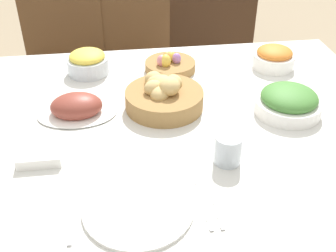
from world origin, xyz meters
TOP-DOWN VIEW (x-y plane):
  - dining_table at (0.00, 0.00)m, footprint 1.58×1.15m
  - chair_far_left at (-0.41, 0.91)m, footprint 0.45×0.45m
  - chair_far_center at (-0.04, 0.91)m, footprint 0.44×0.44m
  - sideboard at (0.24, 1.77)m, footprint 1.18×0.44m
  - bread_basket at (0.02, 0.09)m, footprint 0.26×0.26m
  - egg_basket at (0.07, 0.36)m, footprint 0.20×0.20m
  - ham_platter at (-0.27, 0.08)m, footprint 0.26×0.18m
  - green_salad_bowl at (0.42, -0.00)m, footprint 0.22×0.22m
  - carrot_bowl at (0.48, 0.33)m, footprint 0.16×0.16m
  - pineapple_bowl at (-0.24, 0.38)m, footprint 0.16×0.16m
  - dinner_plate at (-0.11, -0.38)m, footprint 0.28×0.28m
  - fork at (-0.27, -0.38)m, footprint 0.01×0.19m
  - knife at (0.06, -0.38)m, footprint 0.01×0.19m
  - spoon at (0.09, -0.38)m, footprint 0.01×0.19m
  - drinking_cup at (0.16, -0.23)m, footprint 0.08×0.08m
  - butter_dish at (-0.37, -0.16)m, footprint 0.12×0.08m

SIDE VIEW (x-z plane):
  - dining_table at x=0.00m, z-range 0.00..0.75m
  - sideboard at x=0.24m, z-range 0.00..0.93m
  - chair_far_left at x=-0.41m, z-range 0.04..0.96m
  - chair_far_center at x=-0.04m, z-range 0.04..0.96m
  - fork at x=-0.27m, z-range 0.75..0.76m
  - knife at x=0.06m, z-range 0.75..0.76m
  - spoon at x=0.09m, z-range 0.75..0.76m
  - dinner_plate at x=-0.11m, z-range 0.75..0.76m
  - butter_dish at x=-0.37m, z-range 0.75..0.79m
  - egg_basket at x=0.07m, z-range 0.74..0.82m
  - ham_platter at x=-0.27m, z-range 0.74..0.82m
  - green_salad_bowl at x=0.42m, z-range 0.75..0.84m
  - carrot_bowl at x=0.48m, z-range 0.75..0.84m
  - drinking_cup at x=0.16m, z-range 0.75..0.84m
  - bread_basket at x=0.02m, z-range 0.74..0.86m
  - pineapple_bowl at x=-0.24m, z-range 0.75..0.85m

